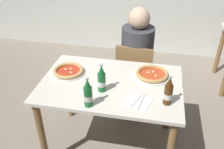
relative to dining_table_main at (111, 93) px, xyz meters
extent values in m
plane|color=gray|center=(0.00, 0.00, -0.64)|extent=(8.00, 8.00, 0.00)
cube|color=silver|center=(0.00, 0.00, 0.10)|extent=(1.20, 0.80, 0.03)
cylinder|color=olive|center=(-0.54, -0.34, -0.28)|extent=(0.06, 0.06, 0.72)
cylinder|color=olive|center=(-0.54, 0.34, -0.28)|extent=(0.06, 0.06, 0.72)
cylinder|color=olive|center=(0.54, 0.34, -0.28)|extent=(0.06, 0.06, 0.72)
cube|color=olive|center=(0.15, 0.68, -0.21)|extent=(0.43, 0.43, 0.04)
cube|color=olive|center=(0.14, 0.50, 0.01)|extent=(0.38, 0.07, 0.40)
cylinder|color=olive|center=(0.34, 0.84, -0.43)|extent=(0.04, 0.04, 0.41)
cylinder|color=olive|center=(0.00, 0.86, -0.43)|extent=(0.04, 0.04, 0.41)
cylinder|color=olive|center=(0.31, 0.50, -0.43)|extent=(0.04, 0.04, 0.41)
cylinder|color=olive|center=(-0.03, 0.52, -0.43)|extent=(0.04, 0.04, 0.41)
cube|color=#2D3342|center=(0.15, 0.66, -0.41)|extent=(0.32, 0.28, 0.45)
cylinder|color=#3F3F47|center=(0.15, 0.66, 0.09)|extent=(0.34, 0.34, 0.55)
sphere|color=beige|center=(0.15, 0.66, 0.46)|extent=(0.22, 0.22, 0.22)
cylinder|color=olive|center=(1.23, 1.65, -0.28)|extent=(0.06, 0.06, 0.72)
cylinder|color=white|center=(-0.41, 0.08, 0.12)|extent=(0.29, 0.29, 0.01)
cylinder|color=#BC381E|center=(-0.41, 0.08, 0.13)|extent=(0.21, 0.21, 0.01)
torus|color=tan|center=(-0.41, 0.08, 0.14)|extent=(0.27, 0.27, 0.03)
sphere|color=silver|center=(-0.44, 0.10, 0.13)|extent=(0.02, 0.02, 0.02)
sphere|color=silver|center=(-0.38, 0.06, 0.13)|extent=(0.02, 0.02, 0.02)
sphere|color=silver|center=(-0.40, 0.12, 0.13)|extent=(0.02, 0.02, 0.02)
cylinder|color=white|center=(0.34, 0.17, 0.12)|extent=(0.31, 0.31, 0.01)
cylinder|color=#CC4723|center=(0.34, 0.17, 0.13)|extent=(0.22, 0.22, 0.01)
torus|color=tan|center=(0.34, 0.17, 0.14)|extent=(0.29, 0.29, 0.03)
sphere|color=silver|center=(0.30, 0.19, 0.13)|extent=(0.02, 0.02, 0.02)
sphere|color=silver|center=(0.37, 0.15, 0.13)|extent=(0.02, 0.02, 0.02)
sphere|color=silver|center=(0.34, 0.21, 0.13)|extent=(0.02, 0.02, 0.02)
cylinder|color=#196B2D|center=(-0.05, -0.13, 0.19)|extent=(0.06, 0.06, 0.16)
cone|color=#196B2D|center=(-0.05, -0.13, 0.31)|extent=(0.05, 0.05, 0.07)
cylinder|color=#B7B7BC|center=(-0.05, -0.13, 0.36)|extent=(0.03, 0.03, 0.01)
cylinder|color=white|center=(-0.05, -0.13, 0.19)|extent=(0.07, 0.07, 0.04)
cylinder|color=#196B2D|center=(-0.10, -0.33, 0.19)|extent=(0.06, 0.06, 0.16)
cone|color=#196B2D|center=(-0.10, -0.33, 0.31)|extent=(0.05, 0.05, 0.07)
cylinder|color=#B7B7BC|center=(-0.10, -0.33, 0.36)|extent=(0.03, 0.03, 0.01)
cylinder|color=white|center=(-0.10, -0.33, 0.19)|extent=(0.07, 0.07, 0.04)
cylinder|color=#512D0F|center=(0.47, -0.19, 0.19)|extent=(0.06, 0.06, 0.16)
cone|color=#512D0F|center=(0.47, -0.19, 0.31)|extent=(0.05, 0.05, 0.07)
cylinder|color=#B7B7BC|center=(0.47, -0.19, 0.36)|extent=(0.03, 0.03, 0.01)
cylinder|color=white|center=(0.47, -0.19, 0.19)|extent=(0.07, 0.07, 0.04)
cube|color=white|center=(0.26, -0.22, 0.12)|extent=(0.22, 0.22, 0.00)
cube|color=silver|center=(0.28, -0.22, 0.12)|extent=(0.04, 0.19, 0.00)
cube|color=silver|center=(0.24, -0.22, 0.12)|extent=(0.08, 0.16, 0.00)
camera|label=1|loc=(0.35, -1.71, 1.30)|focal=39.61mm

